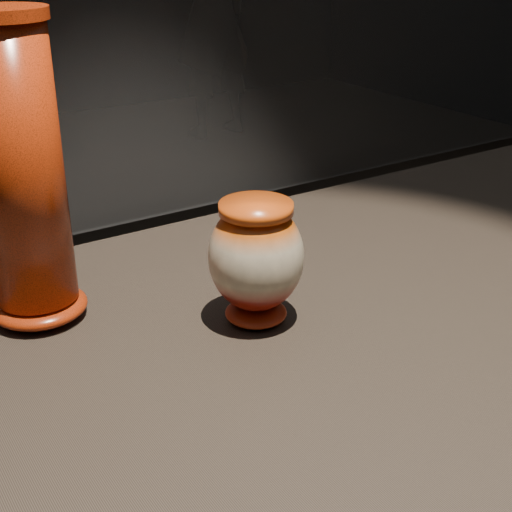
{
  "coord_description": "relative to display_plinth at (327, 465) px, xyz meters",
  "views": [
    {
      "loc": [
        -0.55,
        -0.65,
        1.37
      ],
      "look_at": [
        -0.11,
        0.04,
        0.99
      ],
      "focal_mm": 50.0,
      "sensor_mm": 36.0,
      "label": 1
    }
  ],
  "objects": [
    {
      "name": "visitor",
      "position": [
        1.99,
        3.79,
        0.22
      ],
      "size": [
        0.66,
        0.48,
        1.7
      ],
      "primitive_type": "imported",
      "rotation": [
        0.0,
        0.0,
        3.26
      ],
      "color": "black",
      "rests_on": "ground"
    },
    {
      "name": "tall_vase",
      "position": [
        -0.34,
        0.2,
        0.46
      ],
      "size": [
        0.14,
        0.14,
        0.39
      ],
      "rotation": [
        0.0,
        0.0,
        0.13
      ],
      "color": "#B82E0C",
      "rests_on": "display_plinth"
    },
    {
      "name": "display_plinth",
      "position": [
        0.0,
        0.0,
        0.0
      ],
      "size": [
        2.0,
        0.8,
        0.9
      ],
      "color": "black",
      "rests_on": "ground"
    },
    {
      "name": "main_vase",
      "position": [
        -0.11,
        0.04,
        0.36
      ],
      "size": [
        0.14,
        0.14,
        0.16
      ],
      "rotation": [
        0.0,
        0.0,
        -0.2
      ],
      "color": "maroon",
      "rests_on": "display_plinth"
    }
  ]
}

